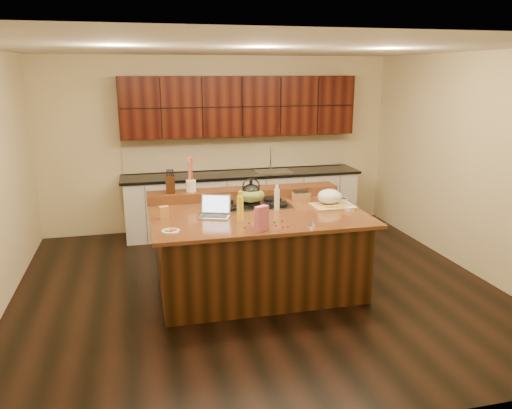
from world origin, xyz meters
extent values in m
cube|color=black|center=(0.00, 0.00, -0.01)|extent=(5.50, 5.00, 0.01)
cube|color=silver|center=(0.00, 0.00, 2.71)|extent=(5.50, 5.00, 0.01)
cube|color=beige|center=(0.00, 2.50, 1.35)|extent=(5.50, 0.01, 2.70)
cube|color=beige|center=(0.00, -2.50, 1.35)|extent=(5.50, 0.01, 2.70)
cube|color=beige|center=(2.75, 0.00, 1.35)|extent=(0.01, 5.00, 2.70)
cube|color=black|center=(0.00, 0.00, 0.44)|extent=(2.22, 1.42, 0.88)
cube|color=black|center=(0.00, 0.00, 0.90)|extent=(2.40, 1.60, 0.04)
cube|color=black|center=(0.00, 0.70, 0.98)|extent=(2.40, 0.30, 0.12)
cube|color=gray|center=(0.00, 0.30, 0.93)|extent=(0.92, 0.52, 0.02)
cylinder|color=black|center=(-0.30, 0.43, 0.95)|extent=(0.22, 0.22, 0.03)
cylinder|color=black|center=(0.30, 0.43, 0.95)|extent=(0.22, 0.22, 0.03)
cylinder|color=black|center=(-0.30, 0.17, 0.95)|extent=(0.22, 0.22, 0.03)
cylinder|color=black|center=(0.30, 0.17, 0.95)|extent=(0.22, 0.22, 0.03)
cylinder|color=black|center=(0.00, 0.30, 0.95)|extent=(0.22, 0.22, 0.03)
cube|color=silver|center=(0.30, 2.17, 0.45)|extent=(3.60, 0.62, 0.90)
cube|color=black|center=(0.30, 2.17, 0.92)|extent=(3.70, 0.66, 0.04)
cube|color=gray|center=(0.80, 2.17, 0.94)|extent=(0.55, 0.42, 0.01)
cylinder|color=gray|center=(0.80, 2.35, 1.12)|extent=(0.02, 0.02, 0.36)
cube|color=black|center=(0.30, 2.32, 1.95)|extent=(3.60, 0.34, 0.90)
cube|color=beige|center=(0.30, 2.48, 1.20)|extent=(3.60, 0.03, 0.50)
ellipsoid|color=black|center=(0.00, 0.30, 1.07)|extent=(0.26, 0.26, 0.22)
ellipsoid|color=olive|center=(0.00, 0.30, 1.05)|extent=(0.36, 0.36, 0.17)
cube|color=#B7B7BC|center=(-0.50, -0.08, 0.93)|extent=(0.39, 0.32, 0.02)
cube|color=black|center=(-0.50, -0.08, 0.94)|extent=(0.31, 0.22, 0.00)
cube|color=#B7B7BC|center=(-0.46, 0.03, 1.04)|extent=(0.33, 0.17, 0.21)
cube|color=silver|center=(-0.47, 0.02, 1.04)|extent=(0.30, 0.15, 0.18)
cylinder|color=yellow|center=(-0.25, -0.26, 1.06)|extent=(0.08, 0.08, 0.27)
cylinder|color=silver|center=(0.24, 0.04, 1.04)|extent=(0.08, 0.08, 0.25)
cube|color=tan|center=(0.92, 0.02, 0.93)|extent=(0.49, 0.36, 0.02)
ellipsoid|color=white|center=(0.91, 0.09, 1.03)|extent=(0.28, 0.28, 0.18)
cube|color=#EDD872|center=(0.84, -0.09, 0.96)|extent=(0.11, 0.03, 0.03)
cube|color=#EDD872|center=(0.94, -0.09, 0.96)|extent=(0.11, 0.03, 0.03)
cube|color=#EDD872|center=(1.05, -0.09, 0.96)|extent=(0.11, 0.03, 0.03)
cylinder|color=gray|center=(1.03, 0.01, 0.95)|extent=(0.19, 0.08, 0.01)
cylinder|color=white|center=(1.05, -0.18, 0.94)|extent=(0.11, 0.11, 0.04)
cylinder|color=white|center=(1.13, 0.21, 0.94)|extent=(0.12, 0.12, 0.04)
cylinder|color=white|center=(1.15, 0.22, 0.94)|extent=(0.13, 0.13, 0.04)
cylinder|color=#996B3F|center=(0.67, 0.43, 0.97)|extent=(0.28, 0.28, 0.09)
cone|color=silver|center=(0.43, -0.62, 0.96)|extent=(0.09, 0.09, 0.07)
cube|color=#C55D78|center=(-0.11, -0.65, 1.05)|extent=(0.15, 0.13, 0.25)
cylinder|color=white|center=(-1.00, -0.47, 0.93)|extent=(0.22, 0.22, 0.01)
cube|color=#C18444|center=(-1.03, -0.01, 0.99)|extent=(0.11, 0.08, 0.14)
cylinder|color=white|center=(-0.66, 0.70, 1.11)|extent=(0.13, 0.13, 0.14)
cube|color=black|center=(-0.91, 0.70, 1.15)|extent=(0.11, 0.18, 0.21)
ellipsoid|color=red|center=(0.17, -0.62, 0.93)|extent=(0.02, 0.02, 0.02)
ellipsoid|color=#198C26|center=(-0.14, -0.57, 0.93)|extent=(0.02, 0.02, 0.02)
ellipsoid|color=red|center=(-0.18, -0.40, 0.93)|extent=(0.02, 0.02, 0.02)
ellipsoid|color=#198C26|center=(-0.08, -0.50, 0.93)|extent=(0.02, 0.02, 0.02)
ellipsoid|color=red|center=(-0.14, -0.48, 0.93)|extent=(0.02, 0.02, 0.02)
ellipsoid|color=#198C26|center=(-0.06, -0.54, 0.93)|extent=(0.02, 0.02, 0.02)
ellipsoid|color=red|center=(0.12, -0.61, 0.93)|extent=(0.02, 0.02, 0.02)
ellipsoid|color=#198C26|center=(-0.11, -0.45, 0.93)|extent=(0.02, 0.02, 0.02)
ellipsoid|color=red|center=(-0.26, -0.54, 0.93)|extent=(0.02, 0.02, 0.02)
ellipsoid|color=#198C26|center=(0.09, -0.43, 0.93)|extent=(0.02, 0.02, 0.02)
ellipsoid|color=red|center=(0.06, -0.56, 0.93)|extent=(0.02, 0.02, 0.02)
ellipsoid|color=#198C26|center=(-0.15, -0.52, 0.93)|extent=(0.02, 0.02, 0.02)
ellipsoid|color=red|center=(0.18, -0.40, 0.93)|extent=(0.02, 0.02, 0.02)
camera|label=1|loc=(-1.29, -5.26, 2.46)|focal=35.00mm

